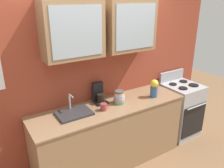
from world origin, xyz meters
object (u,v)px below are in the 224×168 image
at_px(stove_range, 180,109).
at_px(bowl_stack, 119,98).
at_px(sink_faucet, 74,113).
at_px(coffee_maker, 99,95).
at_px(vase, 154,88).
at_px(cup_near_sink, 104,107).

xyz_separation_m(stove_range, bowl_stack, (-1.32, 0.01, 0.55)).
bearing_deg(sink_faucet, coffee_maker, 18.00).
bearing_deg(bowl_stack, sink_faucet, 177.02).
distance_m(bowl_stack, coffee_maker, 0.29).
xyz_separation_m(stove_range, coffee_maker, (-1.54, 0.19, 0.57)).
relative_size(bowl_stack, coffee_maker, 0.64).
height_order(bowl_stack, vase, vase).
distance_m(sink_faucet, bowl_stack, 0.68).
bearing_deg(coffee_maker, cup_near_sink, -106.55).
height_order(sink_faucet, cup_near_sink, sink_faucet).
bearing_deg(stove_range, cup_near_sink, -177.83).
bearing_deg(stove_range, coffee_maker, 172.90).
bearing_deg(vase, cup_near_sink, 178.11).
bearing_deg(coffee_maker, stove_range, -7.10).
bearing_deg(vase, sink_faucet, 173.84).
height_order(stove_range, bowl_stack, bowl_stack).
xyz_separation_m(bowl_stack, cup_near_sink, (-0.30, -0.07, -0.04)).
distance_m(stove_range, sink_faucet, 2.06).
bearing_deg(vase, coffee_maker, 160.20).
relative_size(bowl_stack, cup_near_sink, 1.50).
bearing_deg(sink_faucet, vase, -6.16).
relative_size(sink_faucet, vase, 1.60).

